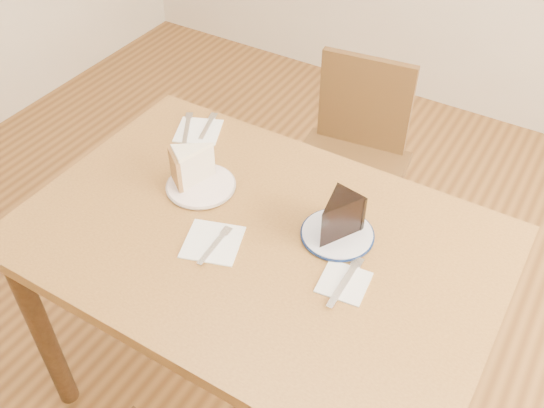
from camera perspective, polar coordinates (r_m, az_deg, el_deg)
The scene contains 14 objects.
ground at distance 2.12m, azimuth -1.04°, elevation -17.31°, with size 4.00×4.00×0.00m, color #533216.
table at distance 1.59m, azimuth -1.33°, elevation -5.50°, with size 1.20×0.80×0.75m.
chair_far at distance 2.25m, azimuth 7.32°, elevation 4.04°, with size 0.45×0.45×0.81m.
plate_cream at distance 1.66m, azimuth -6.70°, elevation 1.72°, with size 0.18×0.18×0.01m, color white.
plate_navy at distance 1.53m, azimuth 6.17°, elevation -2.85°, with size 0.18×0.18×0.01m, color white.
carrot_cake at distance 1.65m, azimuth -7.16°, elevation 3.65°, with size 0.08×0.11×0.10m, color beige, non-canonical shape.
chocolate_cake at distance 1.48m, azimuth 5.96°, elevation -1.57°, with size 0.08×0.12×0.10m, color black, non-canonical shape.
napkin_cream at distance 1.51m, azimuth -5.61°, elevation -3.59°, with size 0.14×0.14×0.00m, color white.
napkin_navy at distance 1.43m, azimuth 6.78°, elevation -7.33°, with size 0.11×0.11×0.00m, color white.
napkin_spare at distance 1.87m, azimuth -6.94°, elevation 6.86°, with size 0.13×0.13×0.00m, color white.
fork_cream at distance 1.50m, azimuth -5.46°, elevation -3.94°, with size 0.01×0.14×0.00m, color silver.
knife_navy at distance 1.42m, azimuth 6.86°, elevation -7.32°, with size 0.02×0.17×0.00m, color silver.
fork_spare at distance 1.88m, azimuth -6.09°, elevation 7.29°, with size 0.01×0.14×0.00m, color silver.
knife_spare at distance 1.88m, azimuth -8.01°, elevation 7.09°, with size 0.01×0.16×0.00m, color silver.
Camera 1 is at (0.58, -0.89, 1.84)m, focal length 40.00 mm.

